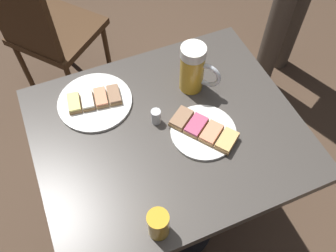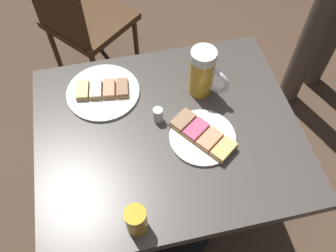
# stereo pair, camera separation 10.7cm
# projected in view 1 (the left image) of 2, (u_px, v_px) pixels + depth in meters

# --- Properties ---
(ground_plane) EXTENTS (6.00, 6.00, 0.00)m
(ground_plane) POSITION_uv_depth(u_px,v_px,m) (168.00, 218.00, 1.73)
(ground_plane) COLOR #4C3828
(cafe_table) EXTENTS (0.67, 0.79, 0.77)m
(cafe_table) POSITION_uv_depth(u_px,v_px,m) (168.00, 158.00, 1.23)
(cafe_table) COLOR black
(cafe_table) RESTS_ON ground_plane
(plate_near) EXTENTS (0.24, 0.24, 0.03)m
(plate_near) POSITION_uv_depth(u_px,v_px,m) (95.00, 101.00, 1.14)
(plate_near) COLOR white
(plate_near) RESTS_ON cafe_table
(plate_far) EXTENTS (0.21, 0.20, 0.03)m
(plate_far) POSITION_uv_depth(u_px,v_px,m) (203.00, 131.00, 1.07)
(plate_far) COLOR white
(plate_far) RESTS_ON cafe_table
(beer_mug) EXTENTS (0.11, 0.11, 0.17)m
(beer_mug) POSITION_uv_depth(u_px,v_px,m) (194.00, 69.00, 1.11)
(beer_mug) COLOR gold
(beer_mug) RESTS_ON cafe_table
(beer_glass_small) EXTENTS (0.05, 0.05, 0.09)m
(beer_glass_small) POSITION_uv_depth(u_px,v_px,m) (158.00, 224.00, 0.87)
(beer_glass_small) COLOR gold
(beer_glass_small) RESTS_ON cafe_table
(salt_shaker) EXTENTS (0.03, 0.03, 0.05)m
(salt_shaker) POSITION_uv_depth(u_px,v_px,m) (156.00, 116.00, 1.08)
(salt_shaker) COLOR silver
(salt_shaker) RESTS_ON cafe_table
(cafe_chair) EXTENTS (0.54, 0.54, 0.87)m
(cafe_chair) POSITION_uv_depth(u_px,v_px,m) (46.00, 30.00, 1.73)
(cafe_chair) COLOR #472D19
(cafe_chair) RESTS_ON ground_plane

